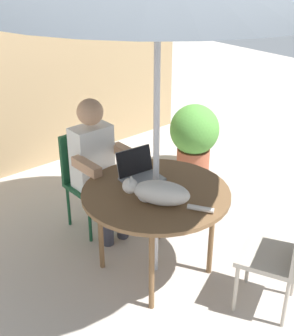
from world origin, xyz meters
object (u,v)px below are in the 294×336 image
(chair_empty, at_px, (284,248))
(potted_plant_near_fence, at_px, (194,135))
(chair_occupied, at_px, (88,173))
(person_seated, at_px, (97,162))
(patio_table, at_px, (156,197))
(laptop, at_px, (138,170))
(cat, at_px, (158,193))

(chair_empty, distance_m, potted_plant_near_fence, 2.22)
(potted_plant_near_fence, bearing_deg, chair_occupied, -174.41)
(chair_occupied, bearing_deg, person_seated, -90.00)
(person_seated, distance_m, potted_plant_near_fence, 1.55)
(patio_table, xyz_separation_m, laptop, (0.04, 0.25, 0.12))
(chair_occupied, bearing_deg, laptop, -86.53)
(person_seated, bearing_deg, potted_plant_near_fence, 11.45)
(laptop, bearing_deg, patio_table, -99.02)
(patio_table, relative_size, cat, 1.88)
(laptop, relative_size, potted_plant_near_fence, 0.43)
(chair_occupied, relative_size, potted_plant_near_fence, 1.15)
(chair_empty, xyz_separation_m, laptop, (-0.34, 1.12, 0.27))
(laptop, height_order, potted_plant_near_fence, laptop)
(person_seated, height_order, laptop, person_seated)
(potted_plant_near_fence, bearing_deg, cat, -143.39)
(person_seated, relative_size, cat, 2.09)
(cat, height_order, potted_plant_near_fence, cat)
(patio_table, relative_size, chair_empty, 1.25)
(person_seated, relative_size, potted_plant_near_fence, 1.59)
(chair_occupied, height_order, chair_empty, same)
(laptop, xyz_separation_m, potted_plant_near_fence, (1.46, 0.80, -0.36))
(patio_table, bearing_deg, chair_empty, -66.30)
(person_seated, bearing_deg, cat, -96.57)
(patio_table, relative_size, chair_occupied, 1.25)
(chair_empty, relative_size, cat, 1.50)
(patio_table, bearing_deg, person_seated, 90.00)
(cat, bearing_deg, potted_plant_near_fence, 36.61)
(laptop, distance_m, cat, 0.41)
(patio_table, height_order, chair_occupied, chair_occupied)
(chair_empty, bearing_deg, chair_occupied, 102.12)
(chair_occupied, distance_m, potted_plant_near_fence, 1.51)
(chair_empty, xyz_separation_m, potted_plant_near_fence, (1.12, 1.92, -0.09))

